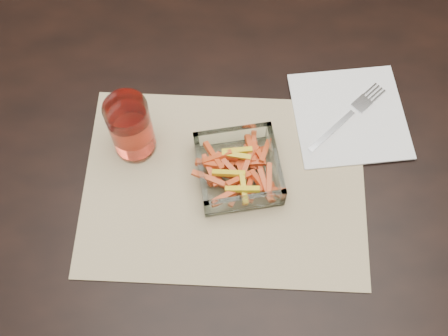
{
  "coord_description": "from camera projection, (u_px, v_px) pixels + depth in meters",
  "views": [
    {
      "loc": [
        -0.15,
        -0.42,
        1.58
      ],
      "look_at": [
        -0.14,
        -0.04,
        0.78
      ],
      "focal_mm": 45.0,
      "sensor_mm": 36.0,
      "label": 1
    }
  ],
  "objects": [
    {
      "name": "glass_bowl",
      "position": [
        238.0,
        170.0,
        0.89
      ],
      "size": [
        0.14,
        0.14,
        0.05
      ],
      "rotation": [
        0.0,
        0.0,
        0.14
      ],
      "color": "white",
      "rests_on": "placemat"
    },
    {
      "name": "fork",
      "position": [
        349.0,
        115.0,
        0.95
      ],
      "size": [
        0.14,
        0.13,
        0.0
      ],
      "rotation": [
        0.0,
        0.0,
        -0.84
      ],
      "color": "silver",
      "rests_on": "napkin"
    },
    {
      "name": "dining_table",
      "position": [
        303.0,
        173.0,
        1.01
      ],
      "size": [
        1.6,
        0.9,
        0.75
      ],
      "color": "black",
      "rests_on": "ground"
    },
    {
      "name": "tumbler",
      "position": [
        131.0,
        129.0,
        0.88
      ],
      "size": [
        0.07,
        0.07,
        0.12
      ],
      "color": "white",
      "rests_on": "placemat"
    },
    {
      "name": "napkin",
      "position": [
        349.0,
        116.0,
        0.95
      ],
      "size": [
        0.2,
        0.2,
        0.0
      ],
      "primitive_type": "cube",
      "rotation": [
        0.0,
        0.0,
        0.08
      ],
      "color": "white",
      "rests_on": "placemat"
    },
    {
      "name": "placemat",
      "position": [
        224.0,
        185.0,
        0.9
      ],
      "size": [
        0.47,
        0.36,
        0.0
      ],
      "primitive_type": "cube",
      "rotation": [
        0.0,
        0.0,
        -0.07
      ],
      "color": "tan",
      "rests_on": "dining_table"
    }
  ]
}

